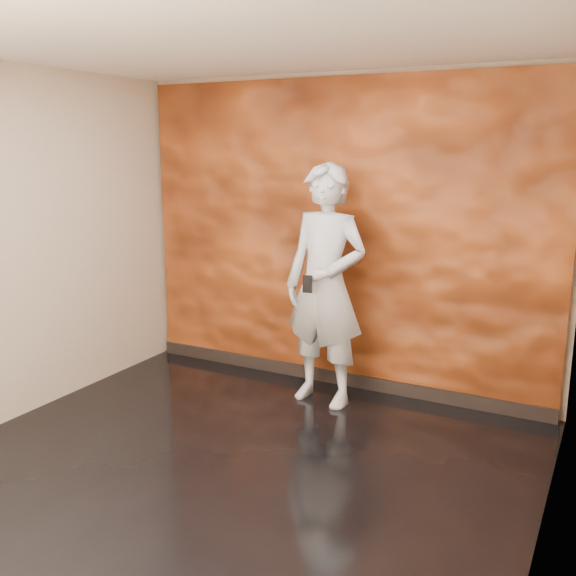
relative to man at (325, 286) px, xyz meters
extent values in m
cube|color=black|center=(-0.09, -1.50, -1.03)|extent=(4.00, 4.00, 0.01)
cube|color=#B6A48C|center=(-0.09, 0.50, 0.38)|extent=(4.00, 0.02, 2.80)
cube|color=#B6A48C|center=(-2.09, -1.50, 0.38)|extent=(0.02, 4.00, 2.80)
cube|color=#B6A48C|center=(1.91, -1.50, 0.38)|extent=(0.02, 4.00, 2.80)
cube|color=white|center=(-0.09, -1.50, 1.78)|extent=(4.00, 4.00, 0.01)
cube|color=#C55A20|center=(-0.09, 0.46, 0.36)|extent=(3.90, 0.06, 2.75)
cube|color=black|center=(-0.09, 0.42, -0.96)|extent=(3.90, 0.04, 0.12)
imported|color=#A6ADB7|center=(0.00, 0.00, 0.00)|extent=(0.80, 0.58, 2.05)
cube|color=black|center=(-0.03, -0.28, 0.07)|extent=(0.08, 0.03, 0.14)
camera|label=1|loc=(2.17, -4.79, 1.17)|focal=40.00mm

